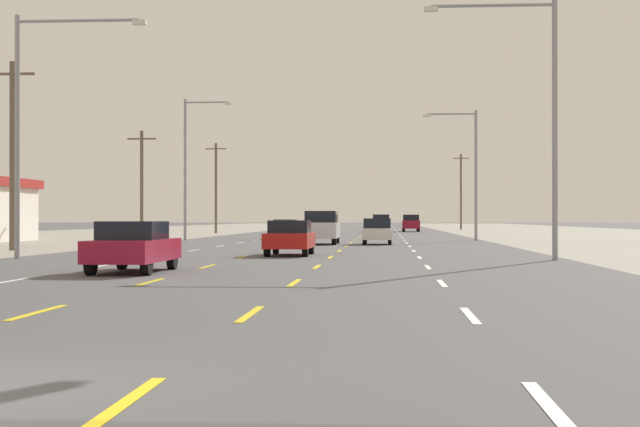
# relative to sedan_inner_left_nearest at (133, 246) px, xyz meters

# --- Properties ---
(ground_plane) EXTENTS (572.00, 572.00, 0.00)m
(ground_plane) POSITION_rel_sedan_inner_left_nearest_xyz_m (3.28, 47.31, -0.76)
(ground_plane) COLOR #4C4C4F
(lot_apron_left) EXTENTS (28.00, 440.00, 0.01)m
(lot_apron_left) POSITION_rel_sedan_inner_left_nearest_xyz_m (-21.47, 47.31, -0.75)
(lot_apron_left) COLOR gray
(lot_apron_left) RESTS_ON ground
(lane_markings) EXTENTS (10.64, 227.60, 0.01)m
(lane_markings) POSITION_rel_sedan_inner_left_nearest_xyz_m (3.28, 85.81, -0.75)
(lane_markings) COLOR white
(lane_markings) RESTS_ON ground
(signal_span_wire) EXTENTS (25.65, 0.53, 9.46)m
(signal_span_wire) POSITION_rel_sedan_inner_left_nearest_xyz_m (3.27, -7.10, 4.88)
(signal_span_wire) COLOR brown
(signal_span_wire) RESTS_ON ground
(sedan_inner_left_nearest) EXTENTS (1.80, 4.50, 1.46)m
(sedan_inner_left_nearest) POSITION_rel_sedan_inner_left_nearest_xyz_m (0.00, 0.00, 0.00)
(sedan_inner_left_nearest) COLOR maroon
(sedan_inner_left_nearest) RESTS_ON ground
(sedan_center_turn_near) EXTENTS (1.80, 4.50, 1.46)m
(sedan_center_turn_near) POSITION_rel_sedan_inner_left_nearest_xyz_m (3.22, 12.76, 0.00)
(sedan_center_turn_near) COLOR red
(sedan_center_turn_near) RESTS_ON ground
(suv_center_turn_mid) EXTENTS (1.98, 4.90, 1.98)m
(suv_center_turn_mid) POSITION_rel_sedan_inner_left_nearest_xyz_m (3.39, 30.13, 0.27)
(suv_center_turn_mid) COLOR silver
(suv_center_turn_mid) RESTS_ON ground
(hatchback_inner_right_midfar) EXTENTS (1.72, 3.90, 1.54)m
(hatchback_inner_right_midfar) POSITION_rel_sedan_inner_left_nearest_xyz_m (6.71, 30.10, 0.03)
(hatchback_inner_right_midfar) COLOR white
(hatchback_inner_right_midfar) RESTS_ON ground
(sedan_inner_left_far) EXTENTS (1.80, 4.50, 1.46)m
(sedan_inner_left_far) POSITION_rel_sedan_inner_left_nearest_xyz_m (-0.39, 45.68, 0.00)
(sedan_inner_left_far) COLOR maroon
(sedan_inner_left_far) RESTS_ON ground
(suv_inner_right_farther) EXTENTS (1.98, 4.90, 1.98)m
(suv_inner_right_farther) POSITION_rel_sedan_inner_left_nearest_xyz_m (6.72, 81.25, 0.27)
(suv_inner_right_farther) COLOR red
(suv_inner_right_farther) RESTS_ON ground
(suv_far_right_farthest) EXTENTS (1.98, 4.90, 1.98)m
(suv_far_right_farthest) POSITION_rel_sedan_inner_left_nearest_xyz_m (10.14, 84.37, 0.27)
(suv_far_right_farthest) COLOR maroon
(suv_far_right_farthest) RESTS_ON ground
(streetlight_left_row_0) EXTENTS (5.11, 0.26, 9.34)m
(streetlight_left_row_0) POSITION_rel_sedan_inner_left_nearest_xyz_m (-6.28, 8.80, 4.79)
(streetlight_left_row_0) COLOR gray
(streetlight_left_row_0) RESTS_ON ground
(streetlight_right_row_0) EXTENTS (4.90, 0.26, 9.68)m
(streetlight_right_row_0) POSITION_rel_sedan_inner_left_nearest_xyz_m (12.88, 8.80, 4.94)
(streetlight_right_row_0) COLOR gray
(streetlight_right_row_0) RESTS_ON ground
(streetlight_left_row_1) EXTENTS (3.41, 0.26, 9.96)m
(streetlight_left_row_1) POSITION_rel_sedan_inner_left_nearest_xyz_m (-6.57, 39.58, 4.91)
(streetlight_left_row_1) COLOR gray
(streetlight_left_row_1) RESTS_ON ground
(streetlight_right_row_1) EXTENTS (3.71, 0.26, 9.01)m
(streetlight_right_row_1) POSITION_rel_sedan_inner_left_nearest_xyz_m (13.05, 39.58, 4.46)
(streetlight_right_row_1) COLOR gray
(streetlight_right_row_1) RESTS_ON ground
(utility_pole_left_row_0) EXTENTS (2.20, 0.26, 9.09)m
(utility_pole_left_row_0) POSITION_rel_sedan_inner_left_nearest_xyz_m (-10.69, 17.87, 3.98)
(utility_pole_left_row_0) COLOR brown
(utility_pole_left_row_0) RESTS_ON ground
(utility_pole_left_row_1) EXTENTS (2.20, 0.26, 8.13)m
(utility_pole_left_row_1) POSITION_rel_sedan_inner_left_nearest_xyz_m (-11.09, 43.90, 3.50)
(utility_pole_left_row_1) COLOR brown
(utility_pole_left_row_1) RESTS_ON ground
(utility_pole_left_row_2) EXTENTS (2.20, 0.26, 9.45)m
(utility_pole_left_row_2) POSITION_rel_sedan_inner_left_nearest_xyz_m (-10.54, 72.44, 4.16)
(utility_pole_left_row_2) COLOR brown
(utility_pole_left_row_2) RESTS_ON ground
(utility_pole_right_row_3) EXTENTS (2.20, 0.26, 10.45)m
(utility_pole_right_row_3) POSITION_rel_sedan_inner_left_nearest_xyz_m (17.61, 106.09, 4.67)
(utility_pole_right_row_3) COLOR brown
(utility_pole_right_row_3) RESTS_ON ground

